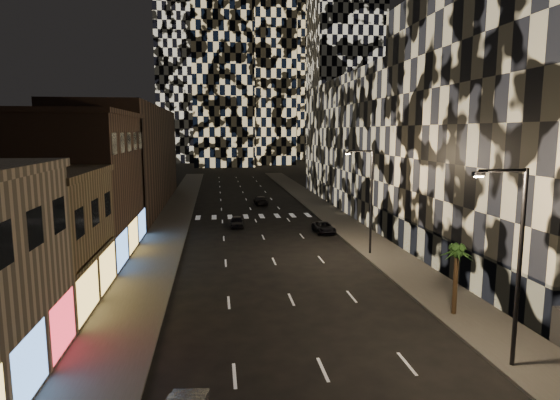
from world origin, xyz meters
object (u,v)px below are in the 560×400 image
object	(u,v)px
streetlight_near	(515,254)
car_dark_midlane	(237,222)
car_dark_oncoming	(261,200)
car_dark_rightlane	(324,227)
palm_tree	(457,256)
streetlight_far	(369,194)

from	to	relation	value
streetlight_near	car_dark_midlane	bearing A→B (deg)	107.87
car_dark_midlane	car_dark_oncoming	bearing A→B (deg)	77.80
car_dark_midlane	car_dark_oncoming	xyz separation A→B (m)	(4.23, 16.08, -0.00)
streetlight_near	car_dark_rightlane	size ratio (longest dim) A/B	2.17
streetlight_near	car_dark_oncoming	world-z (taller)	streetlight_near
palm_tree	car_dark_midlane	bearing A→B (deg)	112.66
streetlight_near	palm_tree	bearing A→B (deg)	83.94
car_dark_rightlane	streetlight_near	bearing A→B (deg)	-87.67
car_dark_oncoming	car_dark_rightlane	world-z (taller)	car_dark_oncoming
streetlight_near	car_dark_midlane	size ratio (longest dim) A/B	2.46
streetlight_near	car_dark_rightlane	distance (m)	29.66
streetlight_near	palm_tree	size ratio (longest dim) A/B	2.16
palm_tree	car_dark_oncoming	bearing A→B (deg)	99.40
car_dark_midlane	car_dark_rightlane	size ratio (longest dim) A/B	0.88
streetlight_near	streetlight_far	xyz separation A→B (m)	(0.00, 20.00, 0.00)
car_dark_rightlane	palm_tree	xyz separation A→B (m)	(2.40, -23.15, 3.01)
palm_tree	streetlight_near	bearing A→B (deg)	-96.06
car_dark_rightlane	car_dark_midlane	bearing A→B (deg)	153.91
streetlight_near	streetlight_far	size ratio (longest dim) A/B	1.00
car_dark_midlane	car_dark_rightlane	bearing A→B (deg)	-22.45
car_dark_midlane	streetlight_near	bearing A→B (deg)	-69.59
car_dark_midlane	car_dark_rightlane	distance (m)	9.96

